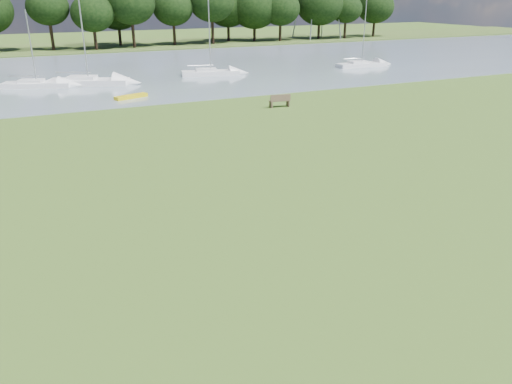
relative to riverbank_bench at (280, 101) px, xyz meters
name	(u,v)px	position (x,y,z in m)	size (l,w,h in m)	color
ground	(208,210)	(-12.25, -16.99, -0.53)	(220.00, 220.00, 0.00)	#4E6323
river	(83,74)	(-12.25, 25.01, -0.53)	(220.00, 40.00, 0.10)	gray
far_bank	(59,49)	(-12.25, 55.01, -0.53)	(220.00, 20.00, 0.40)	#4C6626
riverbank_bench	(280,101)	(0.00, 0.00, 0.00)	(1.75, 0.69, 1.05)	brown
kayak	(131,97)	(-10.18, 8.53, -0.33)	(3.02, 0.70, 0.30)	yellow
tree_line	(40,11)	(-14.51, 51.01, 5.54)	(137.56, 8.43, 10.20)	black
sailboat_0	(361,63)	(19.88, 16.40, -0.04)	(6.61, 2.16, 8.55)	white
sailboat_1	(88,79)	(-12.65, 17.27, 0.04)	(8.01, 5.17, 10.42)	white
sailboat_4	(36,83)	(-17.40, 17.80, -0.03)	(6.62, 3.95, 7.14)	white
sailboat_6	(210,71)	(0.54, 17.90, -0.02)	(6.59, 3.24, 8.15)	white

